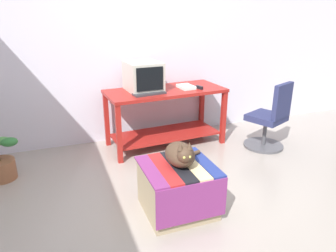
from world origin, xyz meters
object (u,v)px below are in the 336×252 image
(ottoman_with_blanket, at_px, (178,188))
(office_chair, at_px, (270,120))
(tv_monitor, at_px, (143,77))
(keyboard, at_px, (149,93))
(book, at_px, (186,87))
(desk, at_px, (165,107))
(potted_plant, at_px, (0,161))
(stapler, at_px, (199,87))
(cat, at_px, (181,154))

(ottoman_with_blanket, height_order, office_chair, office_chair)
(tv_monitor, height_order, ottoman_with_blanket, tv_monitor)
(keyboard, distance_m, book, 0.56)
(keyboard, bearing_deg, desk, 24.05)
(book, bearing_deg, potted_plant, -177.91)
(book, distance_m, stapler, 0.18)
(desk, relative_size, tv_monitor, 3.22)
(book, distance_m, ottoman_with_blanket, 1.70)
(book, relative_size, potted_plant, 0.43)
(keyboard, height_order, book, book)
(potted_plant, bearing_deg, office_chair, -5.70)
(office_chair, bearing_deg, tv_monitor, -47.01)
(tv_monitor, bearing_deg, ottoman_with_blanket, -99.35)
(office_chair, distance_m, stapler, 1.01)
(keyboard, distance_m, stapler, 0.70)
(tv_monitor, relative_size, office_chair, 0.55)
(cat, bearing_deg, tv_monitor, 91.05)
(keyboard, relative_size, office_chair, 0.45)
(keyboard, height_order, cat, keyboard)
(desk, relative_size, book, 6.28)
(potted_plant, xyz_separation_m, stapler, (2.41, 0.15, 0.57))
(tv_monitor, distance_m, cat, 1.58)
(tv_monitor, xyz_separation_m, office_chair, (1.50, -0.65, -0.55))
(stapler, bearing_deg, potted_plant, 167.61)
(book, bearing_deg, desk, 169.58)
(ottoman_with_blanket, bearing_deg, book, 64.29)
(office_chair, height_order, stapler, office_chair)
(tv_monitor, bearing_deg, keyboard, -92.46)
(book, bearing_deg, stapler, -36.44)
(stapler, bearing_deg, cat, -137.29)
(cat, distance_m, potted_plant, 2.02)
(stapler, bearing_deg, keyboard, 167.56)
(cat, bearing_deg, book, 70.61)
(office_chair, bearing_deg, cat, 4.92)
(tv_monitor, xyz_separation_m, stapler, (0.70, -0.18, -0.16))
(cat, bearing_deg, ottoman_with_blanket, -168.28)
(keyboard, xyz_separation_m, stapler, (0.69, 0.04, 0.01))
(tv_monitor, bearing_deg, stapler, -18.35)
(keyboard, distance_m, ottoman_with_blanket, 1.43)
(book, bearing_deg, office_chair, -34.92)
(desk, height_order, office_chair, office_chair)
(stapler, bearing_deg, book, 131.67)
(book, bearing_deg, keyboard, -170.02)
(book, height_order, cat, book)
(keyboard, bearing_deg, tv_monitor, 83.63)
(keyboard, distance_m, potted_plant, 1.81)
(tv_monitor, xyz_separation_m, cat, (-0.12, -1.53, -0.38))
(ottoman_with_blanket, xyz_separation_m, office_chair, (1.65, 0.88, 0.16))
(ottoman_with_blanket, relative_size, office_chair, 0.71)
(ottoman_with_blanket, bearing_deg, keyboard, 83.43)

